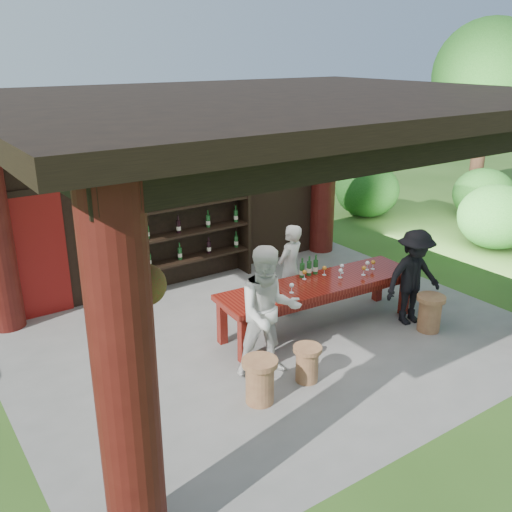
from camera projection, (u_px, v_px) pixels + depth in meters
ground at (271, 336)px, 8.50m from camera, size 90.00×90.00×0.00m
pavilion at (254, 191)px, 8.10m from camera, size 7.50×6.00×3.60m
wine_shelf at (178, 221)px, 9.86m from camera, size 2.76×0.42×2.43m
tasting_table at (319, 290)px, 8.55m from camera, size 3.25×1.04×0.75m
stool_near_left at (307, 363)px, 7.28m from camera, size 0.37×0.37×0.49m
stool_near_right at (430, 312)px, 8.58m from camera, size 0.43×0.43×0.56m
stool_far_left at (260, 380)px, 6.82m from camera, size 0.44×0.44×0.57m
host at (290, 270)px, 9.01m from camera, size 0.62×0.50×1.48m
guest_woman at (269, 312)px, 7.25m from camera, size 1.03×0.92×1.76m
guest_man at (414, 277)px, 8.68m from camera, size 1.05×0.71×1.51m
table_bottles at (309, 266)px, 8.72m from camera, size 0.34×0.09×0.31m
table_glasses at (339, 272)px, 8.71m from camera, size 1.70×0.45×0.15m
napkin_basket at (267, 290)px, 8.07m from camera, size 0.27×0.20×0.14m
shrubs at (380, 251)px, 10.41m from camera, size 15.22×8.98×1.36m
trees at (390, 87)px, 10.40m from camera, size 21.73×8.78×4.80m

